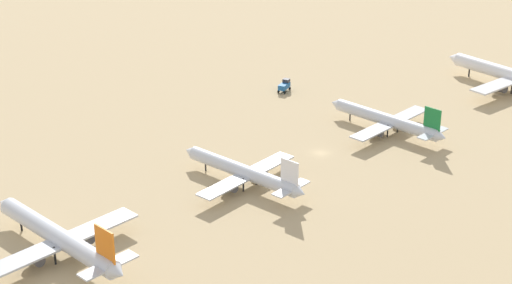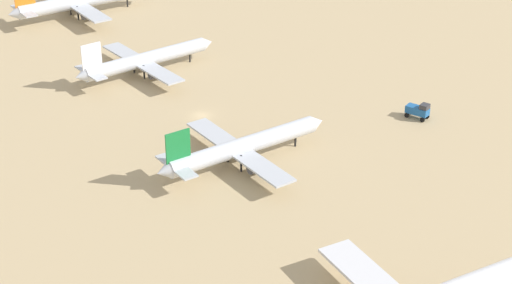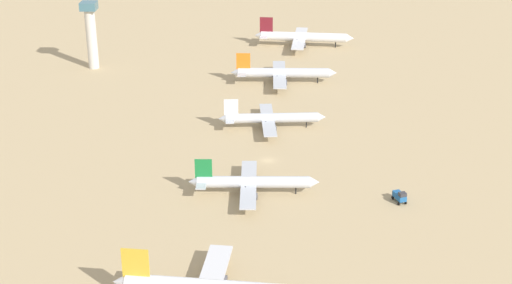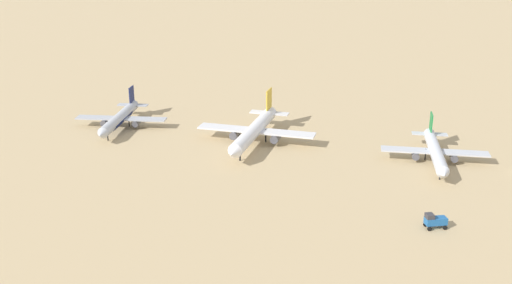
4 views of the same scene
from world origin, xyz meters
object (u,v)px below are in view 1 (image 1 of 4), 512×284
parked_jet_1 (512,76)px  parked_jet_4 (59,237)px  service_truck (284,85)px  parked_jet_3 (244,172)px  parked_jet_2 (388,120)px

parked_jet_1 → parked_jet_4: (19.08, 163.91, -0.37)m
parked_jet_4 → service_truck: 115.57m
parked_jet_1 → parked_jet_3: bearing=82.9°
parked_jet_4 → service_truck: size_ratio=8.21×
parked_jet_3 → parked_jet_2: bearing=-96.3°
parked_jet_1 → parked_jet_2: parked_jet_1 is taller
parked_jet_1 → service_truck: (52.95, 53.44, -2.82)m
parked_jet_2 → parked_jet_3: (5.90, 53.58, -0.02)m
parked_jet_2 → parked_jet_3: parked_jet_2 is taller
service_truck → parked_jet_3: bearing=123.8°
parked_jet_4 → service_truck: (33.87, -110.47, -2.45)m
parked_jet_1 → parked_jet_3: 112.68m
parked_jet_1 → parked_jet_3: size_ratio=1.25×
parked_jet_3 → service_truck: size_ratio=7.15×
parked_jet_3 → service_truck: bearing=-56.2°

